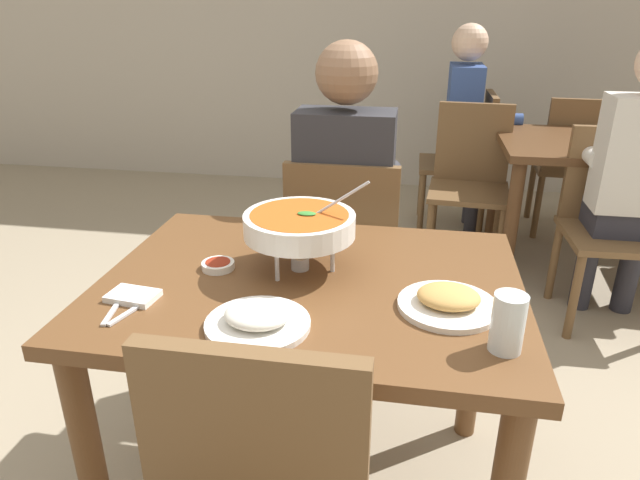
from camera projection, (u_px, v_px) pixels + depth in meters
name	position (u px, v px, depth m)	size (l,w,h in m)	color
dining_table_main	(311.00, 319.00, 1.53)	(1.11, 0.83, 0.75)	brown
chair_diner_main	(344.00, 253.00, 2.21)	(0.44, 0.44, 0.90)	brown
diner_main	(346.00, 194.00, 2.15)	(0.40, 0.45, 1.31)	#2D2D38
curry_bowl	(300.00, 225.00, 1.49)	(0.33, 0.30, 0.26)	silver
rice_plate	(258.00, 319.00, 1.26)	(0.24, 0.24, 0.06)	white
appetizer_plate	(448.00, 301.00, 1.34)	(0.24, 0.24, 0.06)	white
sauce_dish	(218.00, 265.00, 1.54)	(0.09, 0.09, 0.02)	white
napkin_folded	(133.00, 296.00, 1.38)	(0.12, 0.08, 0.02)	white
fork_utensil	(116.00, 307.00, 1.34)	(0.01, 0.17, 0.01)	silver
spoon_utensil	(135.00, 308.00, 1.34)	(0.01, 0.17, 0.01)	silver
drink_glass	(507.00, 326.00, 1.16)	(0.07, 0.07, 0.13)	silver
dining_table_far	(594.00, 166.00, 3.00)	(1.00, 0.80, 0.75)	#51331C
chair_bg_left	(469.00, 154.00, 3.65)	(0.44, 0.44, 0.90)	brown
chair_bg_middle	(612.00, 214.00, 2.62)	(0.45, 0.45, 0.90)	brown
chair_bg_corner	(470.00, 175.00, 3.21)	(0.47, 0.47, 0.90)	brown
chair_bg_window	(575.00, 159.00, 3.53)	(0.46, 0.46, 0.90)	brown
patron_bg_left	(469.00, 118.00, 3.56)	(0.45, 0.40, 1.31)	#2D2D38
patron_bg_middle	(637.00, 169.00, 2.47)	(0.40, 0.45, 1.31)	#2D2D38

